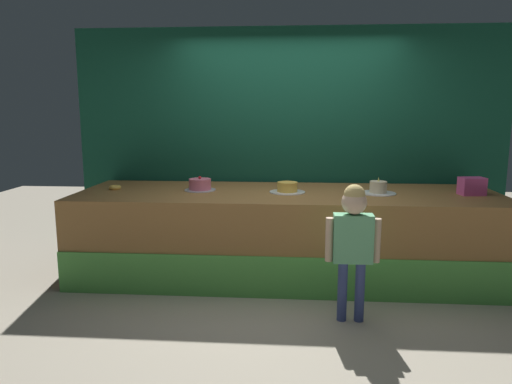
{
  "coord_description": "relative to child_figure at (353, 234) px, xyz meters",
  "views": [
    {
      "loc": [
        0.04,
        -4.07,
        1.69
      ],
      "look_at": [
        -0.3,
        0.39,
        0.91
      ],
      "focal_mm": 33.2,
      "sensor_mm": 36.0,
      "label": 1
    }
  ],
  "objects": [
    {
      "name": "ground_plane",
      "position": [
        -0.53,
        0.42,
        -0.72
      ],
      "size": [
        12.0,
        12.0,
        0.0
      ],
      "primitive_type": "plane",
      "color": "#ADA38E"
    },
    {
      "name": "stage_platform",
      "position": [
        -0.53,
        1.06,
        -0.29
      ],
      "size": [
        4.23,
        1.32,
        0.87
      ],
      "color": "#9E6B38",
      "rests_on": "ground_plane"
    },
    {
      "name": "curtain_backdrop",
      "position": [
        -0.53,
        1.81,
        0.58
      ],
      "size": [
        4.88,
        0.08,
        2.6
      ],
      "primitive_type": "cube",
      "color": "#144C38",
      "rests_on": "ground_plane"
    },
    {
      "name": "child_figure",
      "position": [
        0.0,
        0.0,
        0.0
      ],
      "size": [
        0.43,
        0.2,
        1.12
      ],
      "color": "#3F4C8C",
      "rests_on": "ground_plane"
    },
    {
      "name": "pink_box",
      "position": [
        1.27,
        1.04,
        0.23
      ],
      "size": [
        0.25,
        0.19,
        0.17
      ],
      "primitive_type": "cube",
      "rotation": [
        0.0,
        0.0,
        0.16
      ],
      "color": "#EA54A5",
      "rests_on": "stage_platform"
    },
    {
      "name": "donut",
      "position": [
        -2.33,
        1.08,
        0.17
      ],
      "size": [
        0.12,
        0.12,
        0.04
      ],
      "primitive_type": "torus",
      "color": "#F2BF4C",
      "rests_on": "stage_platform"
    },
    {
      "name": "cake_left",
      "position": [
        -1.43,
        1.09,
        0.2
      ],
      "size": [
        0.32,
        0.32,
        0.15
      ],
      "color": "silver",
      "rests_on": "stage_platform"
    },
    {
      "name": "cake_center",
      "position": [
        -0.53,
        1.03,
        0.19
      ],
      "size": [
        0.36,
        0.36,
        0.11
      ],
      "color": "white",
      "rests_on": "stage_platform"
    },
    {
      "name": "cake_right",
      "position": [
        0.37,
        1.04,
        0.2
      ],
      "size": [
        0.35,
        0.35,
        0.17
      ],
      "color": "white",
      "rests_on": "stage_platform"
    }
  ]
}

